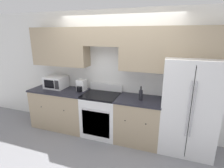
{
  "coord_description": "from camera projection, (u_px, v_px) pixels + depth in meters",
  "views": [
    {
      "loc": [
        1.11,
        -2.85,
        2.13
      ],
      "look_at": [
        0.0,
        0.31,
        1.16
      ],
      "focal_mm": 28.0,
      "sensor_mm": 36.0,
      "label": 1
    }
  ],
  "objects": [
    {
      "name": "wall_back",
      "position": [
        117.0,
        63.0,
        3.62
      ],
      "size": [
        8.0,
        0.39,
        2.6
      ],
      "color": "white",
      "rests_on": "ground_plane"
    },
    {
      "name": "oven_range",
      "position": [
        101.0,
        114.0,
        3.76
      ],
      "size": [
        0.74,
        0.65,
        1.07
      ],
      "color": "white",
      "rests_on": "ground_plane"
    },
    {
      "name": "lower_cabinets_right",
      "position": [
        138.0,
        120.0,
        3.5
      ],
      "size": [
        0.88,
        0.64,
        0.91
      ],
      "color": "tan",
      "rests_on": "ground_plane"
    },
    {
      "name": "microwave",
      "position": [
        56.0,
        82.0,
        4.05
      ],
      "size": [
        0.46,
        0.4,
        0.28
      ],
      "color": "white",
      "rests_on": "lower_cabinets_left"
    },
    {
      "name": "lower_cabinets_left",
      "position": [
        61.0,
        108.0,
        4.08
      ],
      "size": [
        1.32,
        0.64,
        0.91
      ],
      "color": "tan",
      "rests_on": "ground_plane"
    },
    {
      "name": "refrigerator",
      "position": [
        189.0,
        106.0,
        3.13
      ],
      "size": [
        0.92,
        0.72,
        1.74
      ],
      "color": "white",
      "rests_on": "ground_plane"
    },
    {
      "name": "bottle",
      "position": [
        141.0,
        95.0,
        3.3
      ],
      "size": [
        0.07,
        0.07,
        0.27
      ],
      "color": "black",
      "rests_on": "lower_cabinets_right"
    },
    {
      "name": "ground_plane",
      "position": [
        107.0,
        143.0,
        3.53
      ],
      "size": [
        12.0,
        12.0,
        0.0
      ],
      "primitive_type": "plane",
      "color": "gray"
    },
    {
      "name": "paper_towel_holder",
      "position": [
        81.0,
        86.0,
        3.85
      ],
      "size": [
        0.18,
        0.26,
        0.25
      ],
      "color": "white",
      "rests_on": "lower_cabinets_left"
    }
  ]
}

